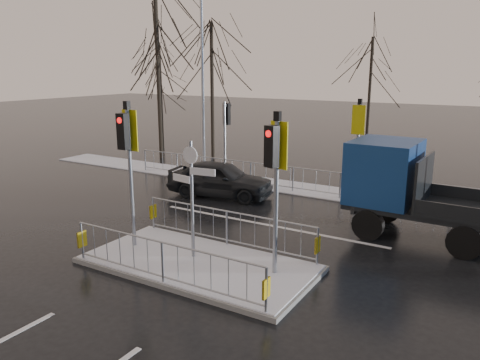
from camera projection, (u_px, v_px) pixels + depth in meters
The scene contains 12 objects.
ground at pixel (198, 266), 12.08m from camera, with size 120.00×120.00×0.00m, color black.
snow_verge at pixel (321, 192), 19.25m from camera, with size 30.00×2.00×0.04m, color white.
lane_markings at pixel (191, 271), 11.80m from camera, with size 8.00×11.38×0.01m.
traffic_island at pixel (198, 252), 12.00m from camera, with size 6.00×3.04×4.15m.
far_kerb_fixtures at pixel (324, 171), 18.44m from camera, with size 18.00×0.65×3.83m.
car_far_lane at pixel (220, 179), 18.47m from camera, with size 1.69×4.19×1.43m, color black.
flatbed_truck at pixel (413, 188), 13.89m from camera, with size 6.24×2.43×2.86m.
tree_near_a at pixel (157, 46), 25.06m from camera, with size 4.75×4.75×8.97m.
tree_near_b at pixel (212, 64), 25.29m from camera, with size 4.00×4.00×7.55m.
tree_near_c at pixel (160, 76), 28.52m from camera, with size 3.50×3.50×6.61m.
tree_far_a at pixel (371, 70), 30.29m from camera, with size 3.75×3.75×7.08m.
street_lamp_left at pixel (204, 78), 22.15m from camera, with size 1.25×0.18×8.20m.
Camera 1 is at (6.68, -9.07, 5.01)m, focal length 35.00 mm.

